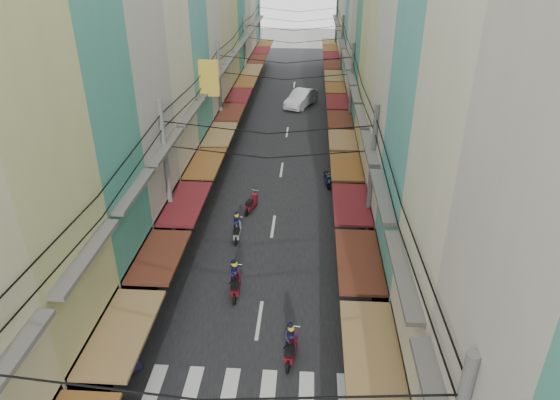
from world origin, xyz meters
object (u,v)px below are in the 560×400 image
at_px(market_umbrella, 470,390).
at_px(bicycle, 441,345).
at_px(white_car, 301,106).
at_px(traffic_sign, 406,346).

bearing_deg(market_umbrella, bicycle, 85.83).
xyz_separation_m(white_car, market_umbrella, (6.22, -36.74, 1.99)).
distance_m(bicycle, market_umbrella, 4.58).
height_order(white_car, bicycle, white_car).
bearing_deg(white_car, market_umbrella, -58.31).
relative_size(white_car, market_umbrella, 2.53).
relative_size(bicycle, traffic_sign, 0.48).
xyz_separation_m(white_car, traffic_sign, (4.49, -35.08, 2.15)).
relative_size(white_car, bicycle, 4.03).
bearing_deg(white_car, bicycle, -56.62).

